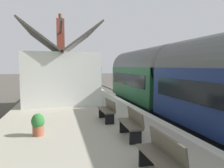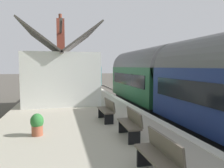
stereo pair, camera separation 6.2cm
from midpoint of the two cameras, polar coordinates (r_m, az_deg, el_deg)
The scene contains 16 objects.
ground_plane at distance 15.12m, azimuth 6.49°, elevation -6.98°, with size 160.00×160.00×0.00m, color #4C473F.
platform at distance 14.15m, azimuth -10.27°, elevation -6.18°, with size 32.00×6.66×0.80m, color #A39B8C.
platform_edge_coping at distance 14.61m, azimuth 2.17°, elevation -4.13°, with size 32.00×0.36×0.02m, color beige.
rail_near at distance 15.74m, azimuth 12.07°, elevation -6.34°, with size 52.00×0.08×0.14m, color gray.
rail_far at distance 15.17m, azimuth 7.14°, elevation -6.68°, with size 52.00×0.08×0.14m, color gray.
train at distance 9.28m, azimuth 27.05°, elevation -1.03°, with size 23.57×2.73×4.32m.
station_building at distance 14.89m, azimuth -13.22°, elevation 2.33°, with size 6.75×4.54×6.05m.
bench_mid_platform at distance 4.60m, azimuth 12.81°, elevation -18.09°, with size 1.41×0.45×0.88m.
bench_platform_end at distance 6.84m, azimuth 5.25°, elevation -10.36°, with size 1.41×0.47×0.88m.
bench_near_building at distance 8.89m, azimuth -1.18°, elevation -6.82°, with size 1.41×0.48×0.88m.
planter_bench_left at distance 7.47m, azimuth -19.20°, elevation -10.08°, with size 0.42×0.42×0.73m.
planter_edge_far at distance 24.76m, azimuth -14.37°, elevation 0.08°, with size 0.35×0.35×0.65m.
planter_edge_near at distance 21.65m, azimuth -6.70°, elevation -0.15°, with size 0.45×0.45×0.75m.
planter_by_door at distance 23.02m, azimuth -7.07°, elevation -0.30°, with size 0.97×0.32×0.55m.
planter_bench_right at distance 20.98m, azimuth -5.44°, elevation -0.65°, with size 0.83×0.32×0.63m.
lamp_post_platform at distance 23.35m, azimuth -5.92°, elevation 4.79°, with size 0.32×0.50×3.24m.
Camera 2 is at (-13.89, 5.14, 3.05)m, focal length 34.15 mm.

